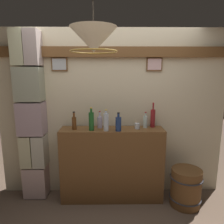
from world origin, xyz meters
name	(u,v)px	position (x,y,z in m)	size (l,w,h in m)	color
panelled_rear_partition	(112,110)	(0.00, 1.10, 1.29)	(3.35, 0.15, 2.45)	beige
stone_pillar	(32,117)	(-1.14, 0.96, 1.22)	(0.36, 0.31, 2.39)	#BFA19D
bar_shelf_unit	(112,164)	(0.00, 0.85, 0.53)	(1.45, 0.33, 1.07)	brown
liquor_bottle_brandy	(100,122)	(-0.17, 0.91, 1.15)	(0.07, 0.07, 0.24)	silver
liquor_bottle_whiskey	(74,123)	(-0.52, 0.83, 1.16)	(0.06, 0.06, 0.25)	brown
liquor_bottle_tequila	(118,124)	(0.08, 0.75, 1.17)	(0.08, 0.08, 0.25)	navy
liquor_bottle_vermouth	(91,121)	(-0.28, 0.78, 1.20)	(0.07, 0.07, 0.32)	#1A5520
liquor_bottle_scotch	(106,122)	(-0.08, 0.76, 1.19)	(0.07, 0.07, 0.29)	silver
liquor_bottle_rum	(153,118)	(0.59, 0.94, 1.20)	(0.07, 0.07, 0.36)	maroon
liquor_bottle_sherry	(145,121)	(0.48, 0.91, 1.16)	(0.06, 0.06, 0.23)	silver
glass_tumbler_rocks	(137,126)	(0.36, 0.86, 1.11)	(0.07, 0.07, 0.08)	silver
pendant_lamp	(94,40)	(-0.19, 0.16, 2.15)	(0.47, 0.47, 0.59)	#EFE5C6
wooden_barrel	(186,187)	(1.03, 0.68, 0.27)	(0.44, 0.44, 0.53)	brown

